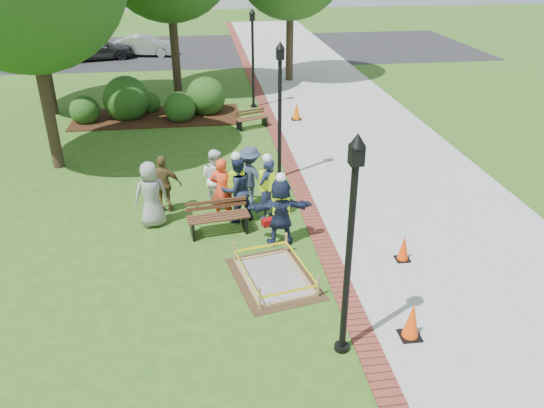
{
  "coord_description": "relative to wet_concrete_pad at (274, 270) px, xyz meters",
  "views": [
    {
      "loc": [
        -1.07,
        -10.39,
        6.91
      ],
      "look_at": [
        0.5,
        1.2,
        1.0
      ],
      "focal_mm": 35.0,
      "sensor_mm": 36.0,
      "label": 1
    }
  ],
  "objects": [
    {
      "name": "casual_person_c",
      "position": [
        -1.15,
        3.9,
        0.61
      ],
      "size": [
        0.63,
        0.62,
        1.69
      ],
      "color": "white",
      "rests_on": "ground"
    },
    {
      "name": "shrub_c",
      "position": [
        -2.31,
        11.99,
        -0.23
      ],
      "size": [
        1.31,
        1.31,
        1.31
      ],
      "primitive_type": "sphere",
      "color": "#184413",
      "rests_on": "ground"
    },
    {
      "name": "hivis_worker_a",
      "position": [
        0.37,
        1.54,
        0.72
      ],
      "size": [
        0.57,
        0.37,
        1.93
      ],
      "color": "#1B2048",
      "rests_on": "ground"
    },
    {
      "name": "ground",
      "position": [
        -0.31,
        0.56,
        -0.23
      ],
      "size": [
        100.0,
        100.0,
        0.0
      ],
      "primitive_type": "plane",
      "color": "#285116",
      "rests_on": "ground"
    },
    {
      "name": "casual_person_a",
      "position": [
        -2.84,
        2.94,
        0.66
      ],
      "size": [
        0.65,
        0.52,
        1.79
      ],
      "color": "gray",
      "rests_on": "ground"
    },
    {
      "name": "hivis_worker_b",
      "position": [
        0.22,
        2.94,
        0.69
      ],
      "size": [
        0.63,
        0.65,
        1.87
      ],
      "color": "#151B38",
      "rests_on": "ground"
    },
    {
      "name": "toolbox",
      "position": [
        0.21,
        2.48,
        -0.14
      ],
      "size": [
        0.42,
        0.3,
        0.19
      ],
      "primitive_type": "cube",
      "rotation": [
        0.0,
        0.0,
        0.27
      ],
      "color": "maroon",
      "rests_on": "ground"
    },
    {
      "name": "casual_person_e",
      "position": [
        -0.16,
        3.83,
        0.64
      ],
      "size": [
        0.66,
        0.63,
        1.74
      ],
      "color": "#2C384E",
      "rests_on": "ground"
    },
    {
      "name": "mulch_bed",
      "position": [
        -3.31,
        12.56,
        -0.21
      ],
      "size": [
        7.0,
        3.0,
        0.05
      ],
      "primitive_type": "cube",
      "color": "#381E0F",
      "rests_on": "ground"
    },
    {
      "name": "shrub_d",
      "position": [
        -1.2,
        12.93,
        -0.23
      ],
      "size": [
        1.7,
        1.7,
        1.7
      ],
      "primitive_type": "sphere",
      "color": "#184413",
      "rests_on": "ground"
    },
    {
      "name": "wet_concrete_pad",
      "position": [
        0.0,
        0.0,
        0.0
      ],
      "size": [
        2.14,
        2.6,
        0.55
      ],
      "color": "#47331E",
      "rests_on": "ground"
    },
    {
      "name": "casual_person_b",
      "position": [
        -0.99,
        2.99,
        0.66
      ],
      "size": [
        0.66,
        0.54,
        1.78
      ],
      "color": "#F33E1C",
      "rests_on": "ground"
    },
    {
      "name": "cone_front",
      "position": [
        2.32,
        -2.29,
        0.15
      ],
      "size": [
        0.4,
        0.4,
        0.8
      ],
      "color": "black",
      "rests_on": "ground"
    },
    {
      "name": "sidewalk",
      "position": [
        4.69,
        10.56,
        -0.22
      ],
      "size": [
        6.0,
        60.0,
        0.02
      ],
      "primitive_type": "cube",
      "color": "#9E9E99",
      "rests_on": "ground"
    },
    {
      "name": "bench_far",
      "position": [
        0.57,
        10.61,
        -0.01
      ],
      "size": [
        1.39,
        0.88,
        0.72
      ],
      "color": "brown",
      "rests_on": "ground"
    },
    {
      "name": "lamp_far",
      "position": [
        0.94,
        13.56,
        2.25
      ],
      "size": [
        0.28,
        0.28,
        4.26
      ],
      "color": "black",
      "rests_on": "ground"
    },
    {
      "name": "lamp_mid",
      "position": [
        0.94,
        5.56,
        2.25
      ],
      "size": [
        0.28,
        0.28,
        4.26
      ],
      "color": "black",
      "rests_on": "ground"
    },
    {
      "name": "shrub_e",
      "position": [
        -3.67,
        13.4,
        -0.23
      ],
      "size": [
        0.95,
        0.95,
        0.95
      ],
      "primitive_type": "sphere",
      "color": "#184413",
      "rests_on": "ground"
    },
    {
      "name": "parking_lot",
      "position": [
        -0.31,
        27.56,
        -0.23
      ],
      "size": [
        36.0,
        12.0,
        0.01
      ],
      "primitive_type": "cube",
      "color": "black",
      "rests_on": "ground"
    },
    {
      "name": "shrub_a",
      "position": [
        -6.19,
        12.24,
        -0.23
      ],
      "size": [
        1.21,
        1.21,
        1.21
      ],
      "primitive_type": "sphere",
      "color": "#184413",
      "rests_on": "ground"
    },
    {
      "name": "bench_near",
      "position": [
        -1.14,
        2.24,
        0.04
      ],
      "size": [
        1.64,
        0.75,
        0.86
      ],
      "color": "brown",
      "rests_on": "ground"
    },
    {
      "name": "parked_car_a",
      "position": [
        -7.67,
        25.18,
        -0.23
      ],
      "size": [
        3.21,
        5.23,
        1.59
      ],
      "primitive_type": "imported",
      "rotation": [
        0.0,
        0.0,
        1.81
      ],
      "color": "#28282A",
      "rests_on": "ground"
    },
    {
      "name": "casual_person_d",
      "position": [
        -2.55,
        3.68,
        0.59
      ],
      "size": [
        0.57,
        0.42,
        1.65
      ],
      "color": "brown",
      "rests_on": "ground"
    },
    {
      "name": "lamp_near",
      "position": [
        0.94,
        -2.44,
        2.25
      ],
      "size": [
        0.28,
        0.28,
        4.26
      ],
      "color": "black",
      "rests_on": "ground"
    },
    {
      "name": "brick_edging",
      "position": [
        1.44,
        10.56,
        -0.22
      ],
      "size": [
        0.5,
        60.0,
        0.03
      ],
      "primitive_type": "cube",
      "color": "maroon",
      "rests_on": "ground"
    },
    {
      "name": "cone_back",
      "position": [
        3.14,
        0.35,
        0.09
      ],
      "size": [
        0.34,
        0.34,
        0.67
      ],
      "color": "black",
      "rests_on": "ground"
    },
    {
      "name": "hivis_worker_c",
      "position": [
        -0.6,
        2.9,
        0.74
      ],
      "size": [
        0.69,
        0.57,
        1.98
      ],
      "color": "#1A2B43",
      "rests_on": "ground"
    },
    {
      "name": "parked_car_b",
      "position": [
        -4.78,
        26.05,
        -0.23
      ],
      "size": [
        2.5,
        4.54,
        1.4
      ],
      "primitive_type": "imported",
      "rotation": [
        0.0,
        0.0,
        1.42
      ],
      "color": "#A2A3A7",
      "rests_on": "ground"
    },
    {
      "name": "shrub_b",
      "position": [
        -4.53,
        12.67,
        -0.23
      ],
      "size": [
        1.92,
        1.92,
        1.92
      ],
      "primitive_type": "sphere",
      "color": "#184413",
      "rests_on": "ground"
    },
    {
      "name": "cone_far",
      "position": [
        2.53,
        11.42,
        0.15
      ],
      "size": [
        0.4,
        0.4,
        0.8
      ],
      "color": "black",
      "rests_on": "ground"
    }
  ]
}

